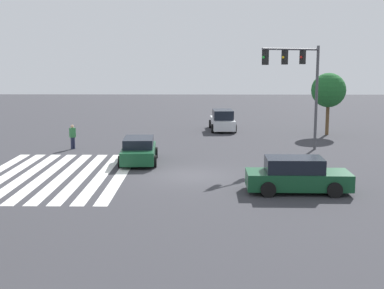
# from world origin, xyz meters

# --- Properties ---
(ground_plane) EXTENTS (114.90, 114.90, 0.00)m
(ground_plane) POSITION_xyz_m (0.00, 0.00, 0.00)
(ground_plane) COLOR #333338
(crosswalk_markings) EXTENTS (11.30, 7.25, 0.01)m
(crosswalk_markings) POSITION_xyz_m (0.00, -6.96, 0.00)
(crosswalk_markings) COLOR silver
(crosswalk_markings) RESTS_ON ground_plane
(traffic_signal_mast) EXTENTS (4.11, 4.11, 6.62)m
(traffic_signal_mast) POSITION_xyz_m (-6.49, 6.49, 4.87)
(traffic_signal_mast) COLOR #47474C
(traffic_signal_mast) RESTS_ON ground_plane
(car_0) EXTENTS (2.11, 4.58, 1.56)m
(car_0) POSITION_xyz_m (3.21, 4.69, 0.74)
(car_0) COLOR #144728
(car_0) RESTS_ON ground_plane
(car_1) EXTENTS (4.34, 2.26, 1.42)m
(car_1) POSITION_xyz_m (-3.34, -3.06, 0.69)
(car_1) COLOR #144728
(car_1) RESTS_ON ground_plane
(car_2) EXTENTS (4.66, 2.13, 1.70)m
(car_2) POSITION_xyz_m (-16.69, 2.25, 0.79)
(car_2) COLOR silver
(car_2) RESTS_ON ground_plane
(pedestrian) EXTENTS (0.41, 0.41, 1.59)m
(pedestrian) POSITION_xyz_m (-7.75, -7.85, 0.88)
(pedestrian) COLOR #232842
(pedestrian) RESTS_ON ground_plane
(tree_corner_b) EXTENTS (2.60, 2.60, 4.72)m
(tree_corner_b) POSITION_xyz_m (-14.33, 10.16, 3.40)
(tree_corner_b) COLOR brown
(tree_corner_b) RESTS_ON ground_plane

